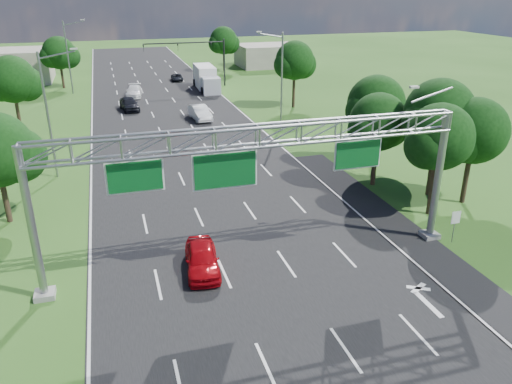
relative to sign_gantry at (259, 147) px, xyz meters
name	(u,v)px	position (x,y,z in m)	size (l,w,h in m)	color
ground	(196,163)	(-0.33, 18.00, -6.89)	(220.00, 220.00, 0.00)	#295218
road	(196,163)	(-0.33, 18.00, -6.89)	(18.00, 180.00, 0.02)	black
road_flare	(394,226)	(9.87, 2.00, -6.89)	(3.00, 30.00, 0.02)	black
sign_gantry	(259,147)	(0.00, 0.00, 0.00)	(23.50, 1.00, 9.56)	gray
regulatory_sign	(455,220)	(12.07, -1.02, -5.38)	(0.60, 0.08, 2.10)	gray
traffic_signal	(201,52)	(7.15, 53.00, -1.72)	(12.21, 0.24, 7.00)	black
streetlight_l_near	(49,110)	(-11.63, 18.00, -1.31)	(2.97, 0.22, 10.16)	gray
streetlight_l_far	(69,54)	(-11.63, 53.00, -1.31)	(2.97, 0.22, 10.16)	gray
streetlight_r_mid	(280,75)	(10.97, 28.00, -1.31)	(2.97, 0.22, 10.16)	gray
tree_cluster_right	(419,122)	(14.47, 7.19, -1.58)	(9.91, 14.60, 8.68)	#2D2116
tree_verge_lb	(13,82)	(-16.25, 33.04, -1.48)	(5.76, 4.80, 8.06)	#2D2116
tree_verge_lc	(60,54)	(-13.25, 58.04, -1.92)	(5.76, 4.80, 7.62)	#2D2116
tree_verge_rd	(295,62)	(15.75, 36.04, -1.26)	(5.76, 4.80, 8.28)	#2D2116
tree_verge_re	(224,42)	(13.75, 66.04, -1.70)	(5.76, 4.80, 7.84)	#2D2116
building_left	(5,66)	(-22.33, 66.00, -4.39)	(14.00, 10.00, 5.00)	gray
building_right	(270,55)	(23.67, 70.00, -4.89)	(12.00, 9.00, 4.00)	gray
red_coupe	(202,259)	(-3.21, 0.19, -6.14)	(1.77, 4.41, 1.50)	#AD080F
car_queue_a	(134,91)	(-3.48, 48.52, -6.16)	(2.06, 5.08, 1.47)	white
car_queue_b	(177,78)	(4.11, 59.15, -6.36)	(1.77, 3.83, 1.06)	black
car_queue_c	(129,104)	(-4.64, 40.23, -6.08)	(1.92, 4.78, 1.63)	black
car_queue_d	(200,113)	(2.95, 33.11, -6.07)	(1.73, 4.97, 1.64)	white
box_truck	(206,79)	(7.25, 50.60, -5.26)	(2.81, 9.02, 3.39)	white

